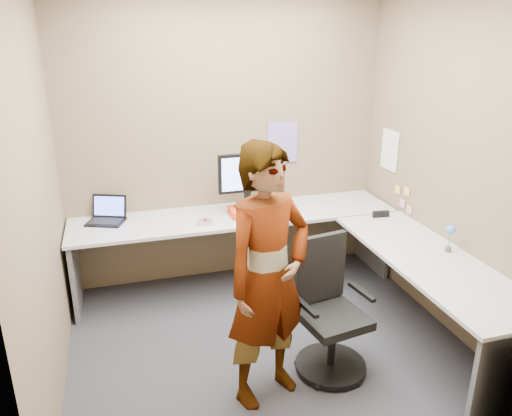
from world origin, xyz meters
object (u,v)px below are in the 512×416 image
object	(u,v)px
office_chair	(328,319)
person	(268,278)
desk	(303,249)
monitor	(247,176)

from	to	relation	value
office_chair	person	xyz separation A→B (m)	(-0.50, -0.14, 0.47)
desk	person	bearing A→B (deg)	-123.29
desk	monitor	world-z (taller)	monitor
monitor	person	size ratio (longest dim) A/B	0.31
monitor	person	world-z (taller)	person
person	monitor	bearing A→B (deg)	56.89
desk	person	xyz separation A→B (m)	(-0.60, -0.91, 0.28)
desk	office_chair	bearing A→B (deg)	-97.22
desk	person	size ratio (longest dim) A/B	1.71
office_chair	person	bearing A→B (deg)	-173.78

